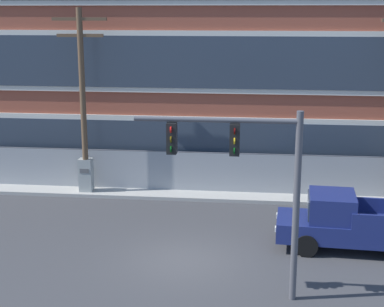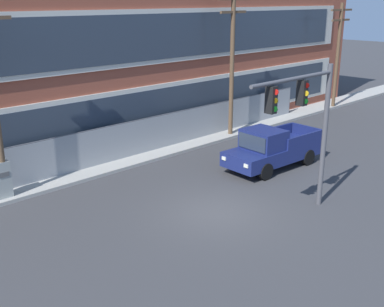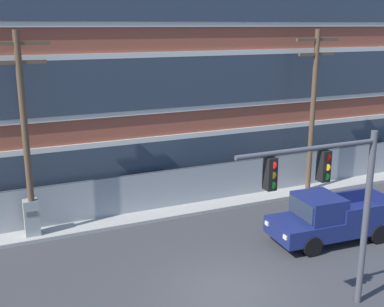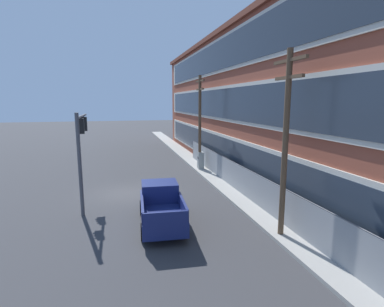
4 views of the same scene
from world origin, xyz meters
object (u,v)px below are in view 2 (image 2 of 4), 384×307
at_px(traffic_signal_mast, 307,113).
at_px(electrical_cabinet, 2,181).
at_px(pickup_truck_navy, 271,149).
at_px(utility_pole_midblock, 232,58).
at_px(utility_pole_far_east, 338,50).

xyz_separation_m(traffic_signal_mast, electrical_cabinet, (-7.61, 9.28, -3.14)).
bearing_deg(pickup_truck_navy, utility_pole_midblock, 61.02).
height_order(utility_pole_far_east, electrical_cabinet, utility_pole_far_east).
relative_size(utility_pole_midblock, utility_pole_far_east, 1.10).
height_order(utility_pole_midblock, utility_pole_far_east, utility_pole_midblock).
distance_m(pickup_truck_navy, electrical_cabinet, 12.32).
height_order(pickup_truck_navy, electrical_cabinet, pickup_truck_navy).
bearing_deg(traffic_signal_mast, pickup_truck_navy, 48.82).
height_order(traffic_signal_mast, electrical_cabinet, traffic_signal_mast).
bearing_deg(electrical_cabinet, utility_pole_midblock, -0.27).
bearing_deg(electrical_cabinet, utility_pole_far_east, -0.76).
xyz_separation_m(traffic_signal_mast, utility_pole_midblock, (6.40, 9.22, 0.69)).
xyz_separation_m(utility_pole_midblock, electrical_cabinet, (-14.02, 0.07, -3.83)).
bearing_deg(utility_pole_midblock, utility_pole_far_east, -1.37).
bearing_deg(utility_pole_midblock, electrical_cabinet, 179.73).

